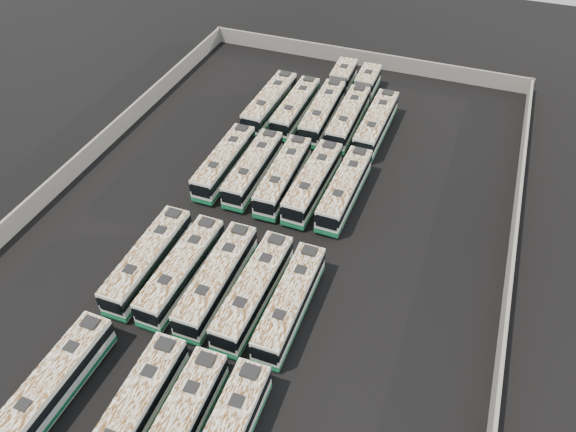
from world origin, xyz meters
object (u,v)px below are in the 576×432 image
Objects in this scene: bus_front_right at (177,430)px; bus_midback_far_right at (345,189)px; bus_front_far_left at (53,385)px; bus_front_center at (133,413)px; bus_midback_center at (283,176)px; bus_midfront_center at (217,279)px; bus_midfront_far_right at (290,302)px; bus_midfront_left at (182,270)px; bus_midfront_far_left at (148,260)px; bus_back_right at (355,105)px; bus_midfront_right at (254,291)px; bus_midback_left at (253,168)px; bus_back_far_right at (376,124)px; bus_back_left at (296,107)px; bus_midback_far_left at (224,162)px; bus_midback_right at (313,182)px; bus_back_far_left at (270,103)px; bus_back_center at (330,100)px.

bus_midback_far_right is (3.29, 28.38, -0.00)m from bus_front_right.
bus_front_center is at bearing 2.64° from bus_front_far_left.
bus_midfront_center is at bearing -91.74° from bus_midback_center.
bus_front_far_left is 18.45m from bus_midfront_far_right.
bus_front_right is 1.01× the size of bus_midfront_left.
bus_midfront_far_left reaches higher than bus_midfront_far_right.
bus_back_right is at bearing 103.19° from bus_midback_far_right.
bus_front_center is 1.01× the size of bus_front_right.
bus_midfront_far_left is at bearing -108.03° from bus_back_right.
bus_midfront_right is 16.78m from bus_midback_left.
bus_midfront_center is at bearing -102.34° from bus_back_far_right.
bus_back_far_right is at bearing -0.71° from bus_back_left.
bus_back_left is 9.98m from bus_back_far_right.
bus_midfront_far_left is (-9.97, 12.89, 0.00)m from bus_front_right.
bus_midfront_center is 16.77m from bus_midback_far_right.
bus_midback_far_left is at bearing -179.29° from bus_midback_left.
bus_midback_right is 0.66× the size of bus_back_right.
bus_midfront_far_right reaches higher than bus_midback_far_left.
bus_midfront_left is 0.99× the size of bus_midfront_center.
bus_front_far_left is 16.36m from bus_midfront_right.
bus_midback_left is at bearing 101.83° from bus_front_right.
bus_back_far_left reaches higher than bus_midfront_center.
bus_midfront_right is 28.42m from bus_back_far_right.
bus_midfront_left is at bearing -103.90° from bus_midback_center.
bus_back_center reaches higher than bus_front_center.
bus_midfront_right is 1.04× the size of bus_midback_far_left.
bus_midback_left is 13.01m from bus_back_left.
bus_front_far_left is 1.01× the size of bus_midback_left.
bus_midback_center is at bearing -115.85° from bus_back_far_right.
bus_midfront_far_right is at bearing 74.46° from bus_front_right.
bus_back_right is at bearing 91.08° from bus_midfront_right.
bus_midback_far_left and bus_back_left have the same top height.
bus_midfront_far_left is 28.63m from bus_back_left.
bus_midback_far_left is (-9.96, 28.25, -0.04)m from bus_front_right.
bus_back_right is at bearing 77.66° from bus_midback_center.
bus_back_far_left is at bearing 97.58° from bus_midfront_left.
bus_back_far_right is at bearing 43.92° from bus_midback_far_left.
bus_front_right is at bearing -70.88° from bus_midback_far_left.
bus_midback_far_right is (9.95, 15.48, 0.00)m from bus_midfront_left.
bus_midback_left is 13.17m from bus_back_far_left.
bus_midfront_center reaches higher than bus_midback_far_right.
bus_midback_right is (3.32, 28.24, -0.00)m from bus_front_center.
bus_front_far_left is 1.00× the size of bus_midfront_far_right.
bus_back_far_right reaches higher than bus_midfront_far_right.
bus_back_center is at bearing 28.03° from bus_back_far_left.
bus_midback_right is at bearing -0.10° from bus_midback_far_left.
bus_midfront_right is 1.03× the size of bus_midfront_far_right.
bus_midfront_far_right is 0.97× the size of bus_midback_right.
bus_midback_center is (-3.25, 28.20, -0.02)m from bus_front_right.
bus_midback_far_right is 1.02× the size of bus_back_left.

